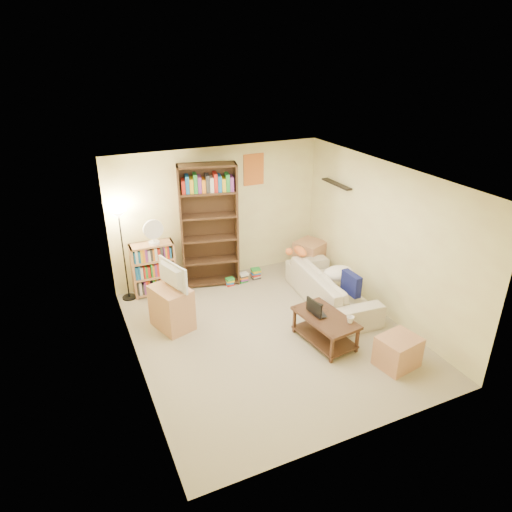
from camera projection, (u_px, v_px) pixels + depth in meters
name	position (u px, v px, depth m)	size (l,w,h in m)	color
room	(272.00, 238.00, 6.44)	(4.50, 4.54, 2.52)	tan
sofa	(331.00, 287.00, 7.87)	(0.96, 2.13, 0.61)	beige
navy_pillow	(351.00, 284.00, 7.40)	(0.40, 0.12, 0.36)	#121750
cream_blanket	(338.00, 273.00, 7.87)	(0.56, 0.40, 0.24)	white
tabby_cat	(298.00, 251.00, 8.30)	(0.48, 0.20, 0.16)	orange
coffee_table	(325.00, 325.00, 6.81)	(0.69, 1.07, 0.45)	#402518
laptop	(321.00, 312.00, 6.84)	(0.27, 0.38, 0.03)	black
laptop_screen	(314.00, 307.00, 6.72)	(0.01, 0.34, 0.22)	white
mug	(350.00, 320.00, 6.57)	(0.14, 0.14, 0.10)	white
tv_remote	(317.00, 304.00, 7.06)	(0.06, 0.18, 0.02)	black
tv_stand	(172.00, 308.00, 7.16)	(0.46, 0.65, 0.70)	#B07956
television	(169.00, 276.00, 6.93)	(0.32, 0.72, 0.42)	black
tall_bookshelf	(209.00, 224.00, 8.14)	(1.07, 0.56, 2.28)	#412B19
short_bookshelf	(154.00, 269.00, 8.11)	(0.76, 0.32, 0.97)	tan
desk_fan	(153.00, 232.00, 7.79)	(0.34, 0.19, 0.45)	white
floor_lamp	(120.00, 230.00, 7.59)	(0.28, 0.28, 1.64)	black
side_table	(310.00, 256.00, 9.07)	(0.51, 0.51, 0.59)	tan
end_cabinet	(398.00, 352.00, 6.34)	(0.54, 0.45, 0.45)	tan
book_stacks	(245.00, 277.00, 8.67)	(0.72, 0.17, 0.21)	red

